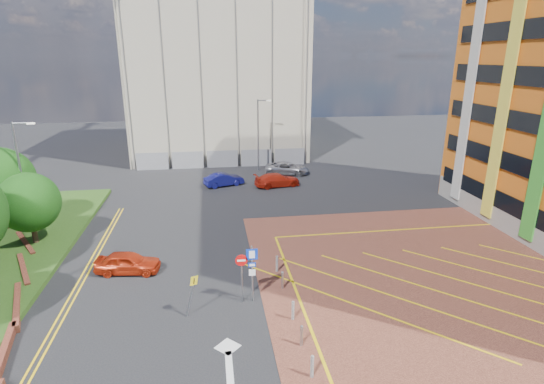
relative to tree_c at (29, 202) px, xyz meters
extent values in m
plane|color=black|center=(13.50, -10.00, -3.19)|extent=(140.00, 140.00, 0.00)
cube|color=brown|center=(27.50, -10.00, -3.18)|extent=(26.00, 26.00, 0.02)
cube|color=brown|center=(2.90, -12.00, -2.99)|extent=(1.25, 4.56, 0.40)
cube|color=brown|center=(1.90, -8.00, -2.99)|extent=(1.86, 4.43, 0.40)
cube|color=brown|center=(0.70, -4.00, -2.99)|extent=(2.29, 4.27, 0.40)
cube|color=brown|center=(-0.70, 0.00, -2.99)|extent=(2.69, 4.06, 0.40)
cylinder|color=#3D2B1C|center=(0.00, 0.00, -1.99)|extent=(0.36, 0.36, 1.80)
sphere|color=#0E350C|center=(0.00, 0.00, 0.01)|extent=(4.00, 4.00, 4.00)
cylinder|color=#3D2B1C|center=(-3.00, 3.00, -1.79)|extent=(0.36, 0.36, 2.20)
cylinder|color=#9EA0A8|center=(-1.00, 2.00, 1.11)|extent=(0.16, 0.16, 8.00)
cylinder|color=#9EA0A8|center=(-0.40, 2.00, 4.99)|extent=(1.20, 0.10, 0.10)
cube|color=silver|center=(0.20, 2.00, 4.96)|extent=(0.50, 0.15, 0.12)
cylinder|color=#9EA0A8|center=(17.50, 18.00, 0.81)|extent=(0.16, 0.16, 8.00)
cylinder|color=#9EA0A8|center=(18.10, 18.00, 4.69)|extent=(1.20, 0.10, 0.10)
cube|color=silver|center=(18.70, 18.00, 4.66)|extent=(0.50, 0.15, 0.12)
cylinder|color=#9EA0A8|center=(14.00, -9.00, -1.59)|extent=(0.10, 0.10, 3.20)
cube|color=#0A2EB1|center=(14.00, -9.03, -0.44)|extent=(0.60, 0.04, 0.60)
cube|color=white|center=(14.00, -9.06, -0.44)|extent=(0.30, 0.02, 0.42)
cube|color=#0A2EB1|center=(14.00, -9.03, -1.04)|extent=(0.40, 0.04, 0.25)
cube|color=white|center=(14.00, -9.06, -1.04)|extent=(0.28, 0.02, 0.14)
cube|color=white|center=(14.00, -9.03, -1.49)|extent=(0.35, 0.04, 0.35)
cylinder|color=#9EA0A8|center=(13.45, -9.00, -1.84)|extent=(0.08, 0.08, 2.70)
cylinder|color=red|center=(13.45, -9.03, -0.74)|extent=(0.64, 0.04, 0.64)
cube|color=white|center=(13.45, -9.06, -0.74)|extent=(0.44, 0.02, 0.10)
cylinder|color=#9EA0A8|center=(10.83, -9.94, -2.09)|extent=(0.58, 0.08, 2.16)
cube|color=yellow|center=(11.05, -9.97, -1.19)|extent=(0.41, 0.41, 0.54)
cylinder|color=black|center=(15.80, -15.00, -2.72)|extent=(0.14, 0.14, 0.90)
cylinder|color=#9EA0A8|center=(15.80, -13.00, -2.72)|extent=(0.14, 0.14, 0.90)
cylinder|color=black|center=(15.80, -11.00, -2.72)|extent=(0.14, 0.14, 0.90)
cylinder|color=#9EA0A8|center=(15.80, -8.00, -2.72)|extent=(0.14, 0.14, 0.90)
cylinder|color=black|center=(15.80, -6.00, -2.72)|extent=(0.14, 0.14, 0.90)
cube|color=#B8B197|center=(13.50, 30.00, 7.81)|extent=(21.20, 19.20, 22.00)
cube|color=yellow|center=(15.50, 32.00, 13.81)|extent=(0.90, 0.90, 34.00)
cube|color=gray|center=(14.50, 20.00, -2.19)|extent=(21.60, 0.06, 2.00)
imported|color=#B72A0F|center=(6.91, -4.77, -2.54)|extent=(3.98, 2.00, 1.30)
imported|color=navy|center=(13.34, 12.45, -2.54)|extent=(4.19, 2.61, 1.30)
imported|color=#B01F0F|center=(18.64, 11.51, -2.53)|extent=(4.85, 2.66, 1.33)
imported|color=#9B9AA0|center=(20.43, 15.90, -2.52)|extent=(5.18, 3.23, 1.34)
camera|label=1|loc=(12.11, -28.75, 9.28)|focal=28.00mm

